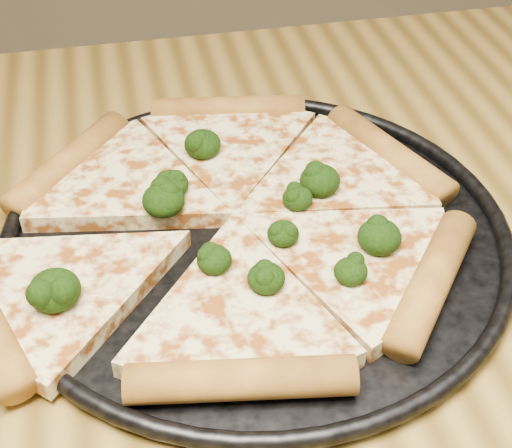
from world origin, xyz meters
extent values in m
cube|color=brown|center=(0.00, 0.00, 0.73)|extent=(1.20, 0.90, 0.04)
cylinder|color=black|center=(0.04, 0.07, 0.75)|extent=(0.40, 0.40, 0.01)
torus|color=black|center=(0.04, 0.07, 0.76)|extent=(0.41, 0.41, 0.01)
cylinder|color=#A26E28|center=(0.17, 0.14, 0.77)|extent=(0.08, 0.15, 0.03)
cylinder|color=#A26E28|center=(0.04, 0.24, 0.77)|extent=(0.15, 0.05, 0.03)
cylinder|color=#A26E28|center=(-0.11, 0.19, 0.77)|extent=(0.12, 0.13, 0.03)
cylinder|color=#A26E28|center=(-0.01, -0.08, 0.77)|extent=(0.15, 0.05, 0.03)
cylinder|color=#A26E28|center=(0.15, -0.02, 0.77)|extent=(0.12, 0.13, 0.03)
ellipsoid|color=black|center=(0.03, 0.00, 0.78)|extent=(0.03, 0.03, 0.02)
ellipsoid|color=black|center=(0.07, 0.08, 0.78)|extent=(0.02, 0.02, 0.02)
ellipsoid|color=black|center=(-0.03, 0.10, 0.78)|extent=(0.03, 0.03, 0.03)
ellipsoid|color=black|center=(0.12, 0.02, 0.78)|extent=(0.03, 0.03, 0.03)
ellipsoid|color=black|center=(-0.03, 0.12, 0.78)|extent=(0.03, 0.03, 0.02)
ellipsoid|color=black|center=(0.10, 0.10, 0.78)|extent=(0.03, 0.03, 0.03)
ellipsoid|color=black|center=(0.09, -0.01, 0.78)|extent=(0.02, 0.02, 0.02)
ellipsoid|color=black|center=(-0.01, 0.02, 0.78)|extent=(0.03, 0.03, 0.02)
ellipsoid|color=black|center=(0.05, 0.04, 0.78)|extent=(0.02, 0.02, 0.02)
ellipsoid|color=black|center=(-0.12, 0.01, 0.78)|extent=(0.04, 0.04, 0.03)
ellipsoid|color=black|center=(0.01, 0.17, 0.78)|extent=(0.03, 0.03, 0.02)
camera|label=1|loc=(-0.06, -0.38, 1.15)|focal=52.33mm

